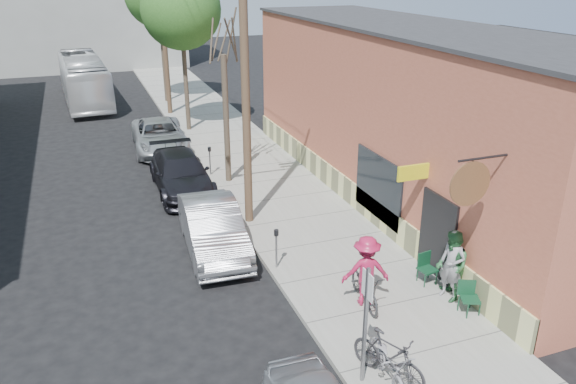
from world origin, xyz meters
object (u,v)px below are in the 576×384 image
object	(u,v)px
patio_chair_a	(427,269)
parked_bike_b	(388,364)
utility_pole_near	(243,72)
car_3	(159,136)
parking_meter_near	(276,242)
parking_meter_far	(210,156)
parked_bike_a	(389,357)
tree_bare	(226,120)
patio_chair_b	(470,299)
bus	(84,80)
tree_leafy_mid	(181,10)
cyclist	(366,271)
patron_green	(452,266)
car_1	(213,228)
patron_grey	(452,265)
sign_post	(366,315)
car_2	(181,173)

from	to	relation	value
patio_chair_a	parked_bike_b	bearing A→B (deg)	-142.38
utility_pole_near	car_3	size ratio (longest dim) A/B	1.86
parking_meter_near	utility_pole_near	size ratio (longest dim) A/B	0.12
patio_chair_a	parking_meter_far	bearing A→B (deg)	100.31
utility_pole_near	patio_chair_a	world-z (taller)	utility_pole_near
parked_bike_a	tree_bare	bearing A→B (deg)	65.92
patio_chair_b	bus	size ratio (longest dim) A/B	0.08
tree_leafy_mid	bus	bearing A→B (deg)	117.76
parked_bike_b	cyclist	bearing A→B (deg)	80.10
patron_green	car_1	world-z (taller)	patron_green
patio_chair_a	patron_grey	world-z (taller)	patron_grey
bus	patio_chair_a	bearing A→B (deg)	-76.43
utility_pole_near	patron_green	distance (m)	8.78
sign_post	cyclist	size ratio (longest dim) A/B	1.43
parked_bike_b	bus	size ratio (longest dim) A/B	0.18
patio_chair_b	patron_grey	bearing A→B (deg)	116.70
patio_chair_a	parking_meter_near	bearing A→B (deg)	139.26
sign_post	parking_meter_far	size ratio (longest dim) A/B	2.26
car_2	bus	bearing A→B (deg)	99.90
patron_grey	cyclist	distance (m)	2.35
patio_chair_b	car_1	distance (m)	8.03
sign_post	patron_green	size ratio (longest dim) A/B	1.42
patron_green	car_1	size ratio (longest dim) A/B	0.41
patio_chair_b	car_3	distance (m)	18.14
tree_leafy_mid	patio_chair_a	world-z (taller)	tree_leafy_mid
tree_bare	bus	world-z (taller)	tree_bare
utility_pole_near	car_2	distance (m)	6.35
utility_pole_near	car_1	xyz separation A→B (m)	(-1.59, -1.53, -4.61)
car_1	tree_leafy_mid	bearing A→B (deg)	85.28
car_2	car_3	size ratio (longest dim) A/B	0.97
parked_bike_a	sign_post	bearing A→B (deg)	140.52
sign_post	car_3	size ratio (longest dim) A/B	0.52
sign_post	utility_pole_near	world-z (taller)	utility_pole_near
car_3	patron_green	bearing A→B (deg)	-69.82
patron_grey	parked_bike_a	distance (m)	3.96
parking_meter_near	patio_chair_b	world-z (taller)	parking_meter_near
patron_grey	patio_chair_a	bearing A→B (deg)	169.11
cyclist	car_1	distance (m)	5.52
car_3	parked_bike_b	bearing A→B (deg)	-81.46
sign_post	parking_meter_far	xyz separation A→B (m)	(-0.10, 13.93, -0.85)
car_3	parked_bike_a	bearing A→B (deg)	-81.17
patio_chair_b	car_3	size ratio (longest dim) A/B	0.16
patron_green	car_2	bearing A→B (deg)	-137.55
utility_pole_near	bus	distance (m)	23.06
sign_post	patio_chair_b	distance (m)	4.20
car_1	car_2	xyz separation A→B (m)	(0.00, 5.54, -0.04)
cyclist	parked_bike_b	size ratio (longest dim) A/B	1.00
cyclist	patio_chair_a	bearing A→B (deg)	-157.30
tree_bare	parked_bike_b	xyz separation A→B (m)	(0.01, -13.26, -2.10)
parking_meter_near	utility_pole_near	xyz separation A→B (m)	(0.14, 3.50, 4.43)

